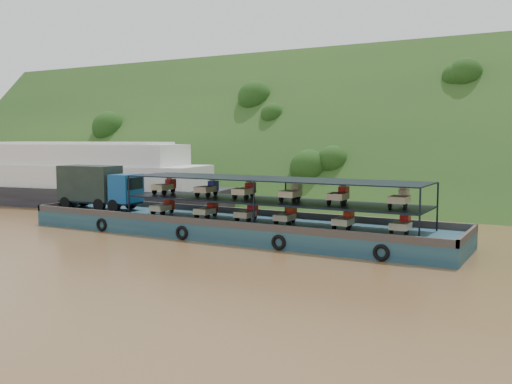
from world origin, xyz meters
The scene contains 4 objects.
ground centered at (0.00, 0.00, 0.00)m, with size 160.00×160.00×0.00m, color brown.
hillside centered at (0.00, 36.00, 0.00)m, with size 140.00×28.00×28.00m, color #1B3814.
cargo_barge centered at (-4.65, 0.46, 1.27)m, with size 35.00×7.18×5.06m.
passenger_ferry centered at (-28.79, 9.84, 3.07)m, with size 35.97×14.64×7.09m.
Camera 1 is at (20.24, -36.50, 7.45)m, focal length 40.00 mm.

